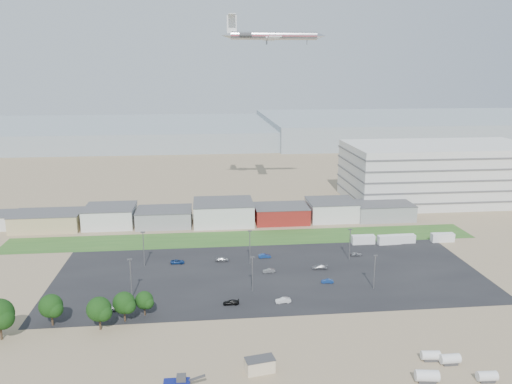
{
  "coord_description": "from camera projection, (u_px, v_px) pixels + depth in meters",
  "views": [
    {
      "loc": [
        -12.6,
        -110.56,
        56.37
      ],
      "look_at": [
        1.3,
        22.0,
        23.69
      ],
      "focal_mm": 35.0,
      "sensor_mm": 36.0,
      "label": 1
    }
  ],
  "objects": [
    {
      "name": "lightpole_back_r",
      "position": [
        350.0,
        244.0,
        151.28
      ],
      "size": [
        1.15,
        0.48,
        9.73
      ],
      "primitive_type": null,
      "color": "slate",
      "rests_on": "ground"
    },
    {
      "name": "portable_shed",
      "position": [
        260.0,
        365.0,
        95.43
      ],
      "size": [
        6.08,
        3.9,
        2.84
      ],
      "primitive_type": null,
      "rotation": [
        0.0,
        0.0,
        0.18
      ],
      "color": "beige",
      "rests_on": "ground"
    },
    {
      "name": "parking_garage",
      "position": [
        439.0,
        172.0,
        219.4
      ],
      "size": [
        80.0,
        40.0,
        25.0
      ],
      "primitive_type": "cube",
      "color": "silver",
      "rests_on": "ground"
    },
    {
      "name": "box_trailer_a",
      "position": [
        363.0,
        240.0,
        166.03
      ],
      "size": [
        7.68,
        2.42,
        2.88
      ],
      "primitive_type": null,
      "rotation": [
        0.0,
        0.0,
        -0.0
      ],
      "color": "silver",
      "rests_on": "ground"
    },
    {
      "name": "parked_car_10",
      "position": [
        114.0,
        308.0,
        119.92
      ],
      "size": [
        3.86,
        1.57,
        1.12
      ],
      "primitive_type": "imported",
      "rotation": [
        0.0,
        0.0,
        1.57
      ],
      "color": "#A5A5AA",
      "rests_on": "ground"
    },
    {
      "name": "parking_lot",
      "position": [
        270.0,
        274.0,
        141.32
      ],
      "size": [
        120.0,
        50.0,
        0.01
      ],
      "primitive_type": "cube",
      "color": "black",
      "rests_on": "ground"
    },
    {
      "name": "tree_near",
      "position": [
        144.0,
        302.0,
        117.01
      ],
      "size": [
        4.53,
        4.53,
        6.79
      ],
      "primitive_type": null,
      "color": "black",
      "rests_on": "ground"
    },
    {
      "name": "building_row",
      "position": [
        194.0,
        213.0,
        187.4
      ],
      "size": [
        170.0,
        20.0,
        8.0
      ],
      "primitive_type": null,
      "color": "silver",
      "rests_on": "ground"
    },
    {
      "name": "grass_strip",
      "position": [
        243.0,
        238.0,
        171.72
      ],
      "size": [
        160.0,
        16.0,
        0.02
      ],
      "primitive_type": "cube",
      "color": "#2C5B22",
      "rests_on": "ground"
    },
    {
      "name": "parked_car_1",
      "position": [
        327.0,
        281.0,
        135.53
      ],
      "size": [
        3.43,
        1.54,
        1.09
      ],
      "primitive_type": "imported",
      "rotation": [
        0.0,
        0.0,
        -1.69
      ],
      "color": "navy",
      "rests_on": "ground"
    },
    {
      "name": "hills_backdrop",
      "position": [
        265.0,
        132.0,
        428.75
      ],
      "size": [
        700.0,
        200.0,
        9.0
      ],
      "primitive_type": null,
      "color": "gray",
      "rests_on": "ground"
    },
    {
      "name": "storage_tank_nw",
      "position": [
        430.0,
        355.0,
        99.26
      ],
      "size": [
        3.86,
        2.19,
        2.22
      ],
      "primitive_type": null,
      "rotation": [
        0.0,
        0.0,
        -0.1
      ],
      "color": "silver",
      "rests_on": "ground"
    },
    {
      "name": "lightpole_front_m",
      "position": [
        252.0,
        274.0,
        129.46
      ],
      "size": [
        1.13,
        0.47,
        9.62
      ],
      "primitive_type": null,
      "color": "slate",
      "rests_on": "ground"
    },
    {
      "name": "lightpole_front_l",
      "position": [
        131.0,
        279.0,
        125.45
      ],
      "size": [
        1.24,
        0.52,
        10.58
      ],
      "primitive_type": null,
      "color": "slate",
      "rests_on": "ground"
    },
    {
      "name": "box_trailer_c",
      "position": [
        404.0,
        239.0,
        166.97
      ],
      "size": [
        7.49,
        2.5,
        2.79
      ],
      "primitive_type": null,
      "rotation": [
        0.0,
        0.0,
        0.02
      ],
      "color": "silver",
      "rests_on": "ground"
    },
    {
      "name": "box_trailer_b",
      "position": [
        389.0,
        240.0,
        165.84
      ],
      "size": [
        7.94,
        2.9,
        2.93
      ],
      "primitive_type": null,
      "rotation": [
        0.0,
        0.0,
        0.06
      ],
      "color": "silver",
      "rests_on": "ground"
    },
    {
      "name": "parked_car_6",
      "position": [
        222.0,
        259.0,
        150.86
      ],
      "size": [
        4.27,
        1.99,
        1.21
      ],
      "primitive_type": "imported",
      "rotation": [
        0.0,
        0.0,
        1.5
      ],
      "color": "#A5A5AA",
      "rests_on": "ground"
    },
    {
      "name": "parked_car_13",
      "position": [
        283.0,
        300.0,
        124.05
      ],
      "size": [
        3.93,
        1.64,
        1.26
      ],
      "primitive_type": "imported",
      "rotation": [
        0.0,
        0.0,
        -1.49
      ],
      "color": "silver",
      "rests_on": "ground"
    },
    {
      "name": "ground",
      "position": [
        260.0,
        308.0,
        121.5
      ],
      "size": [
        700.0,
        700.0,
        0.0
      ],
      "primitive_type": "plane",
      "color": "#947F5E",
      "rests_on": "ground"
    },
    {
      "name": "storage_tank_se",
      "position": [
        487.0,
        376.0,
        92.54
      ],
      "size": [
        3.76,
        2.0,
        2.21
      ],
      "primitive_type": null,
      "rotation": [
        0.0,
        0.0,
        -0.04
      ],
      "color": "silver",
      "rests_on": "ground"
    },
    {
      "name": "lightpole_back_l",
      "position": [
        144.0,
        249.0,
        146.0
      ],
      "size": [
        1.25,
        0.52,
        10.67
      ],
      "primitive_type": null,
      "color": "slate",
      "rests_on": "ground"
    },
    {
      "name": "airliner",
      "position": [
        274.0,
        36.0,
        203.02
      ],
      "size": [
        43.88,
        30.61,
        12.71
      ],
      "primitive_type": null,
      "rotation": [
        0.0,
        0.0,
        -0.03
      ],
      "color": "silver"
    },
    {
      "name": "storage_tank_sw",
      "position": [
        427.0,
        376.0,
        92.35
      ],
      "size": [
        4.55,
        2.76,
        2.56
      ],
      "primitive_type": null,
      "rotation": [
        0.0,
        0.0,
        -0.15
      ],
      "color": "silver",
      "rests_on": "ground"
    },
    {
      "name": "parked_car_3",
      "position": [
        231.0,
        302.0,
        123.07
      ],
      "size": [
        4.01,
        1.68,
        1.16
      ],
      "primitive_type": "imported",
      "rotation": [
        0.0,
        0.0,
        -1.59
      ],
      "color": "black",
      "rests_on": "ground"
    },
    {
      "name": "parked_car_11",
      "position": [
        265.0,
        256.0,
        153.69
      ],
      "size": [
        3.85,
        1.44,
        1.26
      ],
      "primitive_type": "imported",
      "rotation": [
        0.0,
        0.0,
        1.6
      ],
      "color": "navy",
      "rests_on": "ground"
    },
    {
      "name": "parked_car_8",
      "position": [
        356.0,
        254.0,
        155.3
      ],
      "size": [
        3.53,
        1.59,
        1.18
      ],
      "primitive_type": "imported",
      "rotation": [
        0.0,
        0.0,
        1.63
      ],
      "color": "#A5A5AA",
      "rests_on": "ground"
    },
    {
      "name": "tree_right",
      "position": [
        124.0,
        305.0,
        114.04
      ],
      "size": [
        5.43,
        5.43,
        8.14
      ],
      "primitive_type": null,
      "color": "black",
      "rests_on": "ground"
    },
    {
      "name": "lightpole_front_r",
      "position": [
        374.0,
        272.0,
        131.06
      ],
      "size": [
        1.11,
        0.46,
        9.4
      ],
      "primitive_type": null,
      "color": "slate",
      "rests_on": "ground"
    },
    {
      "name": "telehandler",
      "position": [
        177.0,
        383.0,
        89.66
      ],
      "size": [
        7.59,
        2.64,
        3.15
      ],
      "primitive_type": null,
      "rotation": [
        0.0,
        0.0,
        -0.02
      ],
      "color": "navy",
      "rests_on": "ground"
    },
    {
      "name": "tree_left",
      "position": [
        51.0,
        308.0,
        112.14
      ],
      "size": [
        5.64,
        5.64,
        8.47
      ],
      "primitive_type": null,
      "color": "black",
      "rests_on": "ground"
    },
    {
      "name": "box_trailer_d",
      "position": [
        442.0,
        237.0,
        168.13
      ],
      "size": [
        7.7,
        2.54,
        2.87
      ],
      "primitive_type": null,
      "rotation": [
        0.0,
        0.0,
        -0.02
      ],
      "color": "silver",
      "rests_on": "ground"
    },
    {
      "name": "storage_tank_ne",
      "position": [
        450.0,
        359.0,
        97.99
      ],
      "size": [
        3.89,
        1.95,
        2.33
      ],
      "primitive_type": null,
      "rotation": [
        0.0,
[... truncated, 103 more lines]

